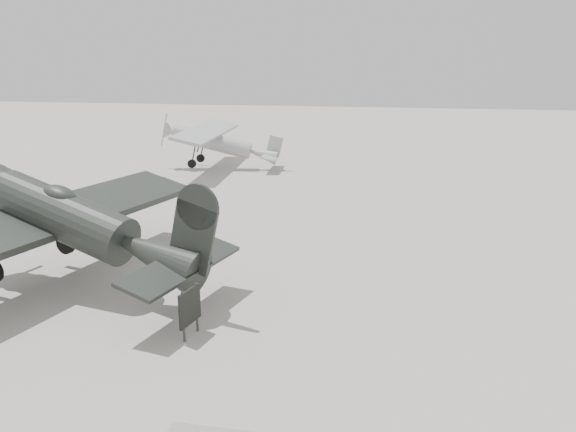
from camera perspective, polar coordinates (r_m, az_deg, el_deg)
ground at (r=19.63m, az=-7.36°, el=-6.23°), size 160.00×160.00×0.00m
lowwing_monoplane at (r=18.94m, az=-20.87°, el=-0.59°), size 9.78×13.56×4.35m
highwing_monoplane at (r=39.57m, az=-7.25°, el=7.76°), size 8.35×11.75×3.32m
sign_board at (r=15.40m, az=-9.95°, el=-9.12°), size 0.25×0.98×1.42m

